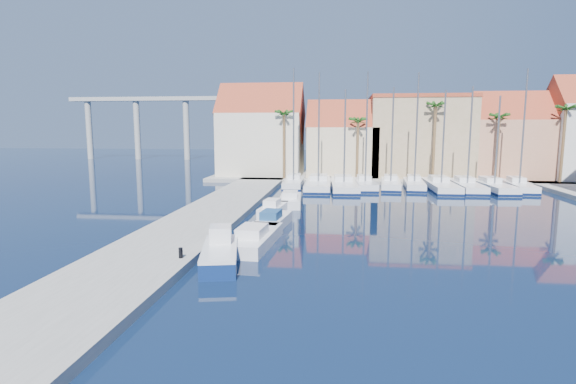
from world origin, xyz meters
name	(u,v)px	position (x,y,z in m)	size (l,w,h in m)	color
ground	(296,295)	(0.00, 0.00, 0.00)	(260.00, 260.00, 0.00)	black
quay_west	(198,222)	(-9.00, 13.50, 0.25)	(6.00, 77.00, 0.50)	gray
shore_north	(396,177)	(10.00, 48.00, 0.25)	(54.00, 16.00, 0.50)	gray
bollard	(181,253)	(-6.66, 3.34, 0.79)	(0.23, 0.23, 0.57)	black
fishing_boat	(220,252)	(-4.70, 4.15, 0.65)	(3.00, 5.83, 1.95)	navy
motorboat_west_0	(255,238)	(-3.53, 8.19, 0.51)	(2.73, 7.11, 1.40)	white
motorboat_west_1	(273,221)	(-3.18, 13.48, 0.51)	(2.36, 5.87, 1.40)	white
motorboat_west_2	(273,209)	(-3.92, 18.63, 0.51)	(2.13, 5.26, 1.40)	white
motorboat_west_3	(290,200)	(-3.00, 23.66, 0.51)	(2.49, 6.46, 1.40)	white
sailboat_0	(294,182)	(-4.05, 36.52, 0.65)	(2.53, 8.67, 14.61)	white
sailboat_1	(319,184)	(-0.89, 35.81, 0.58)	(3.20, 11.61, 13.97)	white
sailboat_2	(344,185)	(2.20, 35.35, 0.56)	(3.72, 11.72, 11.90)	white
sailboat_3	(365,184)	(4.78, 36.11, 0.64)	(2.85, 8.72, 14.01)	white
sailboat_4	(391,183)	(7.99, 36.95, 0.60)	(3.03, 8.92, 12.27)	white
sailboat_5	(414,184)	(10.83, 36.90, 0.64)	(2.90, 8.65, 13.94)	white
sailboat_6	(440,185)	(13.76, 36.11, 0.56)	(2.99, 10.98, 11.82)	white
sailboat_7	(466,186)	(16.75, 36.00, 0.58)	(2.71, 9.99, 12.18)	white
sailboat_8	(492,186)	(19.76, 35.92, 0.57)	(3.20, 9.89, 11.10)	white
sailboat_9	(518,186)	(22.85, 36.54, 0.64)	(2.93, 8.92, 14.16)	white
building_0	(262,134)	(-10.00, 47.00, 6.52)	(12.30, 9.00, 13.50)	beige
building_1	(343,143)	(2.00, 47.00, 5.30)	(10.30, 8.00, 11.00)	beige
building_2	(419,136)	(13.00, 48.00, 6.26)	(14.20, 10.20, 11.50)	tan
building_3	(508,139)	(25.00, 47.00, 5.86)	(10.30, 8.00, 12.00)	tan
palm_0	(284,116)	(-6.00, 42.00, 9.08)	(2.60, 2.60, 10.15)	brown
palm_1	(358,123)	(4.00, 42.00, 8.14)	(2.60, 2.60, 9.15)	brown
palm_2	(436,108)	(14.00, 42.00, 10.02)	(2.60, 2.60, 11.15)	brown
palm_3	(499,119)	(22.00, 42.00, 8.61)	(2.60, 2.60, 9.65)	brown
palm_4	(566,111)	(30.00, 42.00, 9.55)	(2.60, 2.60, 10.65)	brown
viaduct	(165,115)	(-39.07, 82.00, 10.25)	(48.00, 2.20, 14.45)	#9E9E99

